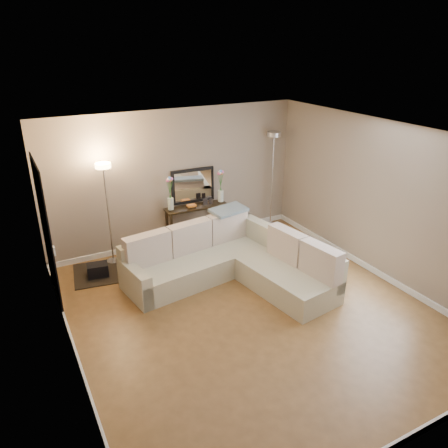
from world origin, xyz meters
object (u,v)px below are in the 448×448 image
floor_lamp_lit (106,194)px  floor_lamp_unlit (273,161)px  console_table (193,222)px  sectional_sofa (230,261)px

floor_lamp_lit → floor_lamp_unlit: size_ratio=0.91×
floor_lamp_lit → floor_lamp_unlit: floor_lamp_unlit is taller
console_table → floor_lamp_unlit: (1.82, -0.00, 1.01)m
console_table → floor_lamp_unlit: floor_lamp_unlit is taller
sectional_sofa → floor_lamp_unlit: bearing=40.4°
console_table → floor_lamp_unlit: 2.08m
floor_lamp_lit → floor_lamp_unlit: 3.45m
sectional_sofa → floor_lamp_unlit: 2.69m
console_table → floor_lamp_unlit: bearing=-0.1°
floor_lamp_lit → sectional_sofa: bearing=-43.9°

